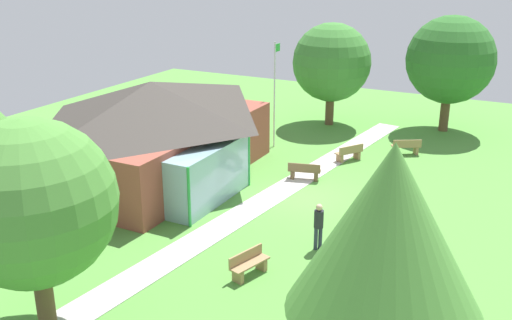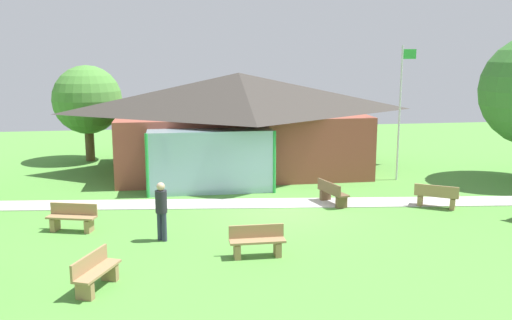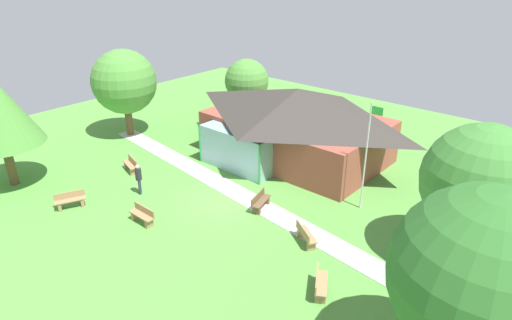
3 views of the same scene
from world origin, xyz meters
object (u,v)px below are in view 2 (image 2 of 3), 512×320
bench_front_center (257,242)px  bench_mid_right (436,197)px  bench_rear_near_path (332,194)px  flagpole (401,107)px  visitor_strolling_lawn (161,207)px  bench_front_left (95,273)px  tree_behind_pavilion_left (87,100)px  pavilion (238,120)px  bench_mid_left (72,218)px

bench_front_center → bench_mid_right: 7.93m
bench_rear_near_path → flagpole: bearing=116.1°
flagpole → visitor_strolling_lawn: (-9.92, -6.49, -2.11)m
bench_front_center → bench_front_left: 4.31m
bench_front_left → tree_behind_pavilion_left: 16.54m
bench_front_left → pavilion: bearing=-177.3°
pavilion → tree_behind_pavilion_left: bearing=154.3°
bench_front_center → bench_mid_right: (6.98, 3.76, 0.00)m
pavilion → bench_rear_near_path: (2.62, -6.45, -1.92)m
bench_mid_right → bench_mid_left: 12.28m
bench_rear_near_path → bench_front_left: same height
tree_behind_pavilion_left → bench_front_center: bearing=-66.8°
bench_mid_right → tree_behind_pavilion_left: tree_behind_pavilion_left is taller
bench_front_center → tree_behind_pavilion_left: 16.12m
pavilion → bench_mid_right: bearing=-50.6°
pavilion → tree_behind_pavilion_left: 7.92m
pavilion → visitor_strolling_lawn: 10.19m
bench_rear_near_path → bench_front_left: size_ratio=1.01×
flagpole → bench_front_left: (-11.41, -9.72, -2.73)m
pavilion → visitor_strolling_lawn: size_ratio=6.76×
bench_rear_near_path → bench_front_left: (-7.50, -6.30, 0.00)m
pavilion → bench_rear_near_path: size_ratio=7.53×
tree_behind_pavilion_left → bench_rear_near_path: bearing=-45.4°
flagpole → bench_front_left: flagpole is taller
bench_mid_right → bench_front_left: same height
bench_rear_near_path → tree_behind_pavilion_left: (-9.73, 9.87, 2.66)m
visitor_strolling_lawn → bench_mid_right: bearing=-127.1°
flagpole → bench_front_center: (-7.38, -8.18, -2.73)m
flagpole → bench_front_center: bearing=-132.1°
flagpole → bench_mid_right: flagpole is taller
bench_front_left → bench_mid_left: same height
tree_behind_pavilion_left → flagpole: bearing=-25.3°
visitor_strolling_lawn → flagpole: bearing=-106.2°
bench_front_left → bench_mid_left: bearing=-141.1°
bench_rear_near_path → bench_mid_left: bearing=-93.9°
bench_mid_left → visitor_strolling_lawn: visitor_strolling_lawn is taller
bench_rear_near_path → bench_mid_right: 3.64m
bench_front_left → visitor_strolling_lawn: bearing=179.0°
flagpole → bench_rear_near_path: 5.87m
pavilion → tree_behind_pavilion_left: size_ratio=2.46×
tree_behind_pavilion_left → visitor_strolling_lawn: bearing=-74.0°
tree_behind_pavilion_left → bench_mid_right: bearing=-39.4°
visitor_strolling_lawn → bench_mid_left: bearing=14.5°
pavilion → bench_mid_right: 9.83m
bench_rear_near_path → tree_behind_pavilion_left: 14.11m
pavilion → tree_behind_pavilion_left: tree_behind_pavilion_left is taller
bench_rear_near_path → tree_behind_pavilion_left: tree_behind_pavilion_left is taller
bench_front_center → visitor_strolling_lawn: visitor_strolling_lawn is taller
bench_front_center → bench_mid_left: same height
bench_front_center → tree_behind_pavilion_left: size_ratio=0.31×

